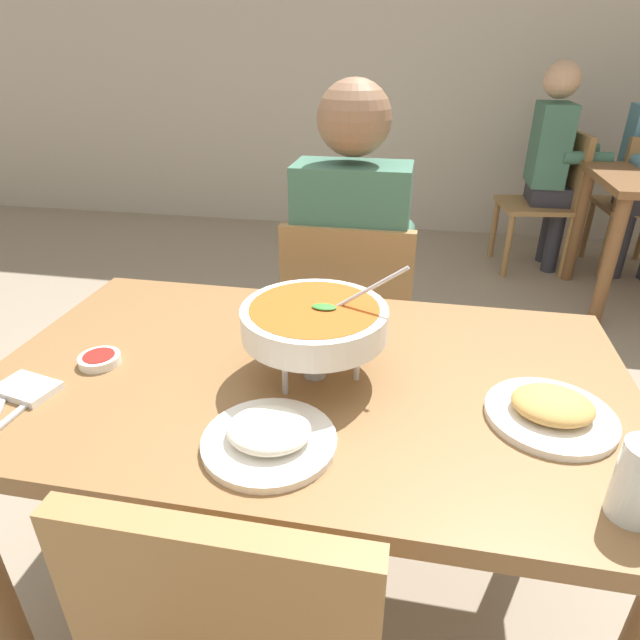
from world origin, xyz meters
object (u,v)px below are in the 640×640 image
(rice_plate, at_px, (269,436))
(appetizer_plate, at_px, (551,410))
(sauce_dish, at_px, (100,359))
(curry_bowl, at_px, (314,322))
(patron_bg_left, at_px, (554,157))
(chair_bg_left, at_px, (551,194))
(diner_main, at_px, (352,260))
(dining_table_main, at_px, (308,413))
(drink_glass, at_px, (638,485))
(chair_diner_main, at_px, (349,326))

(rice_plate, xyz_separation_m, appetizer_plate, (0.50, 0.17, 0.00))
(appetizer_plate, relative_size, sauce_dish, 2.67)
(appetizer_plate, distance_m, sauce_dish, 0.94)
(rice_plate, distance_m, sauce_dish, 0.48)
(curry_bowl, bearing_deg, rice_plate, -98.45)
(appetizer_plate, distance_m, patron_bg_left, 2.93)
(rice_plate, distance_m, appetizer_plate, 0.53)
(sauce_dish, bearing_deg, chair_bg_left, 61.80)
(diner_main, xyz_separation_m, appetizer_plate, (0.49, -0.80, 0.03))
(dining_table_main, xyz_separation_m, appetizer_plate, (0.49, -0.07, 0.13))
(appetizer_plate, height_order, patron_bg_left, patron_bg_left)
(appetizer_plate, bearing_deg, chair_bg_left, 78.65)
(diner_main, xyz_separation_m, rice_plate, (-0.02, -0.97, 0.03))
(appetizer_plate, relative_size, drink_glass, 1.85)
(drink_glass, bearing_deg, rice_plate, 175.01)
(rice_plate, height_order, sauce_dish, rice_plate)
(dining_table_main, distance_m, patron_bg_left, 2.99)
(curry_bowl, relative_size, patron_bg_left, 0.25)
(curry_bowl, distance_m, chair_bg_left, 2.99)
(chair_diner_main, height_order, curry_bowl, curry_bowl)
(dining_table_main, distance_m, drink_glass, 0.65)
(chair_diner_main, bearing_deg, drink_glass, -60.42)
(curry_bowl, distance_m, rice_plate, 0.26)
(chair_bg_left, bearing_deg, sauce_dish, -118.20)
(curry_bowl, xyz_separation_m, appetizer_plate, (0.47, -0.07, -0.11))
(curry_bowl, relative_size, sauce_dish, 3.69)
(curry_bowl, relative_size, chair_bg_left, 0.37)
(sauce_dish, bearing_deg, chair_diner_main, 58.31)
(drink_glass, distance_m, patron_bg_left, 3.14)
(diner_main, bearing_deg, curry_bowl, -88.54)
(appetizer_plate, bearing_deg, curry_bowl, 171.98)
(chair_diner_main, relative_size, curry_bowl, 2.71)
(dining_table_main, distance_m, appetizer_plate, 0.51)
(curry_bowl, distance_m, patron_bg_left, 3.00)
(curry_bowl, height_order, sauce_dish, curry_bowl)
(diner_main, bearing_deg, dining_table_main, -90.00)
(rice_plate, height_order, chair_bg_left, chair_bg_left)
(sauce_dish, distance_m, chair_bg_left, 3.22)
(chair_diner_main, distance_m, chair_bg_left, 2.33)
(rice_plate, height_order, drink_glass, drink_glass)
(curry_bowl, height_order, chair_bg_left, curry_bowl)
(chair_diner_main, bearing_deg, diner_main, 90.00)
(chair_diner_main, height_order, rice_plate, chair_diner_main)
(curry_bowl, bearing_deg, drink_glass, -27.88)
(chair_diner_main, relative_size, sauce_dish, 10.00)
(dining_table_main, distance_m, sauce_dish, 0.48)
(diner_main, bearing_deg, patron_bg_left, 63.60)
(drink_glass, relative_size, patron_bg_left, 0.10)
(chair_diner_main, xyz_separation_m, rice_plate, (-0.02, -0.93, 0.27))
(rice_plate, relative_size, sauce_dish, 2.67)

